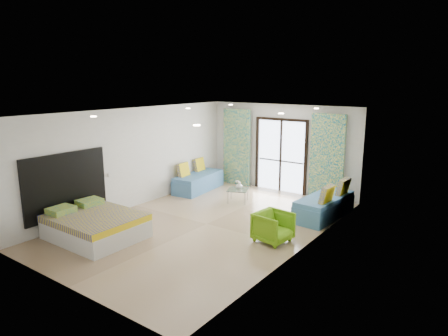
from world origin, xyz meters
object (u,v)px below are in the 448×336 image
Objects in this scene: daybed_left at (198,181)px; daybed_right at (325,206)px; bed at (95,225)px; armchair at (273,226)px; coffee_table at (238,191)px.

daybed_right reaches higher than daybed_left.
daybed_left is at bearing 98.40° from bed.
bed is 0.98× the size of daybed_left.
armchair is (3.30, 2.11, 0.08)m from bed.
daybed_left is at bearing 170.07° from coffee_table.
bed is 0.96× the size of daybed_right.
daybed_right is at bearing 4.88° from coffee_table.
bed is 3.91m from armchair.
bed is 2.69× the size of armchair.
daybed_right reaches higher than armchair.
coffee_table is 1.03× the size of armchair.
daybed_right is 2.17m from armchair.
bed is 5.57m from daybed_right.
daybed_left is 2.67× the size of coffee_table.
daybed_left is 1.75m from coffee_table.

